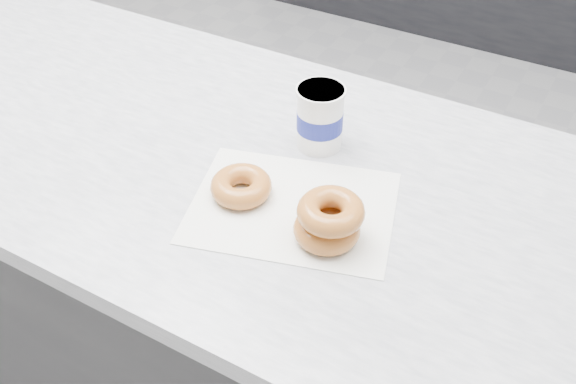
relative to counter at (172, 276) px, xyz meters
name	(u,v)px	position (x,y,z in m)	size (l,w,h in m)	color
ground	(292,250)	(0.00, 0.60, -0.45)	(5.00, 5.00, 0.00)	gray
counter	(172,276)	(0.00, 0.00, 0.00)	(3.06, 0.76, 0.90)	#333335
wax_paper	(292,207)	(0.37, -0.07, 0.45)	(0.34, 0.26, 0.00)	silver
donut_single	(241,186)	(0.28, -0.09, 0.47)	(0.11, 0.11, 0.04)	#B97032
donut_stack	(329,220)	(0.46, -0.11, 0.49)	(0.15, 0.15, 0.07)	#B97032
coffee_cup	(320,117)	(0.33, 0.11, 0.51)	(0.10, 0.10, 0.12)	white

